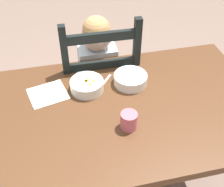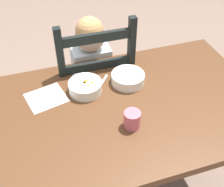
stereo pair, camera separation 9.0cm
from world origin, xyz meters
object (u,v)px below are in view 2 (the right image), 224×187
(spoon, at_px, (100,86))
(drinking_cup, at_px, (132,119))
(bowl_of_carrots, at_px, (85,87))
(dining_table, at_px, (113,124))
(bowl_of_peas, at_px, (128,78))
(dining_chair, at_px, (94,90))
(child_figure, at_px, (93,70))

(spoon, relative_size, drinking_cup, 1.51)
(bowl_of_carrots, relative_size, spoon, 1.37)
(dining_table, height_order, bowl_of_carrots, bowl_of_carrots)
(bowl_of_peas, height_order, drinking_cup, drinking_cup)
(bowl_of_peas, distance_m, bowl_of_carrots, 0.22)
(bowl_of_carrots, bearing_deg, dining_table, -60.01)
(dining_chair, relative_size, bowl_of_peas, 6.06)
(child_figure, height_order, spoon, child_figure)
(dining_chair, xyz_separation_m, bowl_of_carrots, (-0.11, -0.30, 0.30))
(dining_chair, height_order, bowl_of_peas, dining_chair)
(dining_table, height_order, spoon, spoon)
(dining_chair, relative_size, spoon, 8.54)
(bowl_of_peas, relative_size, bowl_of_carrots, 1.02)
(dining_table, relative_size, child_figure, 1.50)
(child_figure, bearing_deg, dining_table, -92.46)
(dining_chair, distance_m, bowl_of_peas, 0.43)
(dining_table, bearing_deg, spoon, 94.48)
(dining_chair, xyz_separation_m, child_figure, (0.00, -0.00, 0.16))
(bowl_of_carrots, bearing_deg, child_figure, 69.22)
(spoon, xyz_separation_m, drinking_cup, (0.06, -0.30, 0.04))
(bowl_of_carrots, bearing_deg, bowl_of_peas, 0.00)
(dining_table, xyz_separation_m, spoon, (-0.01, 0.17, 0.11))
(child_figure, relative_size, spoon, 8.09)
(bowl_of_peas, xyz_separation_m, spoon, (-0.14, 0.01, -0.02))
(drinking_cup, bearing_deg, bowl_of_carrots, 115.34)
(bowl_of_carrots, xyz_separation_m, spoon, (0.08, 0.01, -0.02))
(bowl_of_peas, distance_m, spoon, 0.15)
(child_figure, relative_size, bowl_of_peas, 5.75)
(drinking_cup, bearing_deg, spoon, 100.80)
(bowl_of_carrots, height_order, spoon, bowl_of_carrots)
(bowl_of_peas, bearing_deg, bowl_of_carrots, -180.00)
(dining_chair, xyz_separation_m, spoon, (-0.03, -0.28, 0.27))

